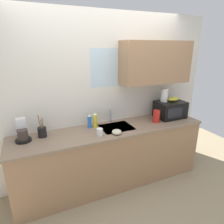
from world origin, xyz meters
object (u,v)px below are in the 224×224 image
Objects in this scene: coffee_maker at (22,133)px; cereal_canister at (156,116)px; small_bowl at (117,132)px; paper_towel_roll at (164,95)px; banana_bunch at (173,99)px; utensil_crock at (42,132)px; dish_soap_bottle_blue at (90,121)px; mug_white at (100,132)px; dish_soap_bottle_yellow at (95,120)px; microwave at (170,109)px.

coffee_maker reaches higher than cereal_canister.
small_bowl is at bearing -15.05° from coffee_maker.
banana_bunch is at bearing -18.43° from paper_towel_roll.
paper_towel_roll reaches higher than utensil_crock.
cereal_canister is at bearing -11.86° from dish_soap_bottle_blue.
utensil_crock is at bearing 159.56° from mug_white.
coffee_maker is at bearing 165.00° from mug_white.
banana_bunch is 0.18m from paper_towel_roll.
paper_towel_roll is 1.93m from utensil_crock.
paper_towel_roll is 2.32× the size of mug_white.
banana_bunch reaches higher than cereal_canister.
banana_bunch is 2.11× the size of mug_white.
coffee_maker is 0.97m from dish_soap_bottle_yellow.
small_bowl is (0.22, -0.06, -0.02)m from mug_white.
small_bowl is (-1.09, -0.25, -0.10)m from microwave.
banana_bunch is at bearing -4.57° from dish_soap_bottle_blue.
paper_towel_roll is 1.28m from dish_soap_bottle_blue.
dish_soap_bottle_yellow reaches higher than cereal_canister.
paper_towel_roll reaches higher than cereal_canister.
dish_soap_bottle_yellow reaches higher than small_bowl.
microwave is at bearing 8.21° from mug_white.
microwave is 1.12m from small_bowl.
cereal_canister is 0.97m from mug_white.
microwave is 2.01m from utensil_crock.
mug_white is (-1.36, -0.19, -0.26)m from banana_bunch.
microwave is 1.55× the size of utensil_crock.
small_bowl is (1.15, -0.31, -0.07)m from coffee_maker.
dish_soap_bottle_yellow is 1.08× the size of dish_soap_bottle_blue.
banana_bunch reaches higher than dish_soap_bottle_blue.
dish_soap_bottle_blue is at bearing 173.17° from dish_soap_bottle_yellow.
coffee_maker is 2.95× the size of mug_white.
dish_soap_bottle_yellow is at bearing 2.49° from utensil_crock.
coffee_maker is 0.89m from dish_soap_bottle_blue.
microwave is at bearing -4.81° from dish_soap_bottle_blue.
mug_white is at bearing -168.75° from paper_towel_roll.
banana_bunch is 1.19m from small_bowl.
small_bowl is at bearing -19.23° from utensil_crock.
microwave is 1.27m from dish_soap_bottle_yellow.
mug_white is (-1.31, -0.19, -0.09)m from microwave.
mug_white is at bearing -174.68° from cereal_canister.
banana_bunch is at bearing 12.41° from small_bowl.
paper_towel_roll is at bearing 11.25° from mug_white.
dish_soap_bottle_yellow is 0.40m from small_bowl.
banana_bunch reaches higher than utensil_crock.
paper_towel_roll reaches higher than dish_soap_bottle_blue.
dish_soap_bottle_blue is 0.71× the size of utensil_crock.
microwave reaches higher than small_bowl.
banana_bunch is 0.45m from cereal_canister.
coffee_maker is 1.34× the size of dish_soap_bottle_blue.
utensil_crock is (-0.65, -0.04, -0.03)m from dish_soap_bottle_blue.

